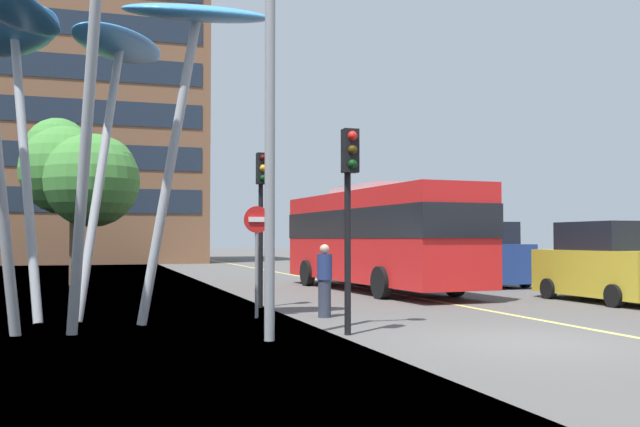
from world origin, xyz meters
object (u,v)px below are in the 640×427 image
(leaf_sculpture, at_px, (35,5))
(traffic_light_kerb_far, at_px, (262,196))
(pedestrian, at_px, (325,281))
(no_entry_sign, at_px, (257,243))
(street_lamp, at_px, (287,77))
(red_bus, at_px, (376,233))
(car_side_street, at_px, (411,253))
(car_parked_mid, at_px, (606,265))
(car_parked_far, at_px, (484,256))
(traffic_light_kerb_near, at_px, (349,186))

(leaf_sculpture, height_order, traffic_light_kerb_far, leaf_sculpture)
(pedestrian, bearing_deg, leaf_sculpture, 178.27)
(no_entry_sign, bearing_deg, street_lamp, -94.03)
(street_lamp, bearing_deg, red_bus, 60.59)
(traffic_light_kerb_far, relative_size, car_side_street, 0.90)
(red_bus, height_order, street_lamp, street_lamp)
(car_parked_mid, height_order, pedestrian, car_parked_mid)
(red_bus, distance_m, street_lamp, 12.29)
(red_bus, relative_size, street_lamp, 1.53)
(car_parked_far, xyz_separation_m, pedestrian, (-9.00, -8.39, -0.28))
(leaf_sculpture, bearing_deg, traffic_light_kerb_near, -29.44)
(no_entry_sign, bearing_deg, red_bus, 50.66)
(pedestrian, bearing_deg, street_lamp, -118.25)
(street_lamp, distance_m, no_entry_sign, 4.64)
(traffic_light_kerb_far, height_order, no_entry_sign, traffic_light_kerb_far)
(street_lamp, bearing_deg, traffic_light_kerb_far, 81.52)
(traffic_light_kerb_near, bearing_deg, car_side_street, 61.95)
(leaf_sculpture, relative_size, pedestrian, 6.18)
(car_parked_mid, relative_size, car_parked_far, 1.07)
(red_bus, relative_size, car_parked_far, 2.63)
(leaf_sculpture, bearing_deg, car_parked_mid, 4.51)
(traffic_light_kerb_far, bearing_deg, street_lamp, -98.48)
(red_bus, xyz_separation_m, traffic_light_kerb_far, (-5.03, -4.66, 0.91))
(pedestrian, bearing_deg, traffic_light_kerb_far, 108.65)
(red_bus, bearing_deg, traffic_light_kerb_near, -114.44)
(car_parked_mid, relative_size, car_side_street, 1.02)
(traffic_light_kerb_near, xyz_separation_m, no_entry_sign, (-0.98, 3.36, -1.07))
(car_side_street, distance_m, no_entry_sign, 17.59)
(red_bus, height_order, no_entry_sign, red_bus)
(red_bus, distance_m, car_parked_far, 5.05)
(pedestrian, height_order, no_entry_sign, no_entry_sign)
(traffic_light_kerb_far, xyz_separation_m, car_parked_far, (9.87, 5.82, -1.75))
(traffic_light_kerb_near, relative_size, traffic_light_kerb_far, 0.95)
(traffic_light_kerb_far, distance_m, pedestrian, 3.39)
(car_parked_mid, distance_m, no_entry_sign, 10.26)
(traffic_light_kerb_far, xyz_separation_m, pedestrian, (0.87, -2.57, -2.04))
(car_parked_far, xyz_separation_m, street_lamp, (-10.73, -11.61, 3.51))
(car_parked_mid, relative_size, no_entry_sign, 1.80)
(red_bus, relative_size, traffic_light_kerb_far, 2.79)
(car_parked_far, bearing_deg, traffic_light_kerb_near, -129.79)
(red_bus, bearing_deg, leaf_sculpture, -145.68)
(no_entry_sign, bearing_deg, car_parked_far, 37.50)
(car_parked_far, relative_size, no_entry_sign, 1.68)
(leaf_sculpture, relative_size, traffic_light_kerb_far, 2.56)
(car_parked_mid, relative_size, pedestrian, 2.73)
(traffic_light_kerb_near, xyz_separation_m, car_parked_far, (9.50, 11.40, -1.62))
(traffic_light_kerb_near, bearing_deg, no_entry_sign, 106.34)
(car_side_street, bearing_deg, red_bus, -122.71)
(car_side_street, bearing_deg, traffic_light_kerb_far, -129.07)
(car_side_street, bearing_deg, car_parked_mid, -90.66)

